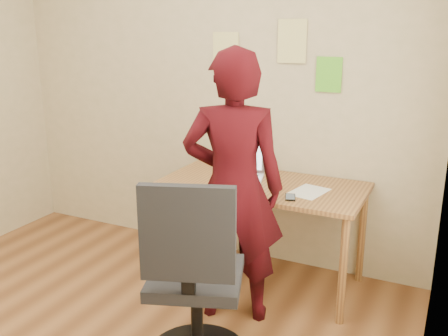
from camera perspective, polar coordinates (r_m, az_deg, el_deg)
The scene contains 10 objects.
room at distance 2.52m, azimuth -20.56°, elevation 4.78°, with size 3.58×3.58×2.78m.
desk at distance 3.50m, azimuth 4.41°, elevation -3.10°, with size 1.40×0.70×0.74m.
laptop at distance 3.59m, azimuth 1.86°, elevation -0.19°, with size 0.40×0.38×0.24m.
paper_sheet at distance 3.33m, azimuth 9.65°, elevation -2.68°, with size 0.20×0.28×0.00m, color white.
phone at distance 3.19m, azimuth 7.58°, elevation -3.33°, with size 0.10×0.14×0.01m.
wall_note_left at distance 3.82m, azimuth 0.19°, elevation 13.04°, with size 0.21×0.00×0.30m, color #EBE28C.
wall_note_mid at distance 3.62m, azimuth 7.77°, elevation 14.17°, with size 0.21×0.00×0.30m, color #EBE28C.
wall_note_right at distance 3.56m, azimuth 11.88°, elevation 10.40°, with size 0.18×0.00×0.24m, color #61CF2E.
office_chair at distance 2.68m, azimuth -3.43°, elevation -13.74°, with size 0.61×0.63×1.09m.
person at distance 3.01m, azimuth 1.08°, elevation -2.37°, with size 0.62×0.40×1.69m, color #35070C.
Camera 1 is at (1.80, -1.70, 1.80)m, focal length 40.00 mm.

